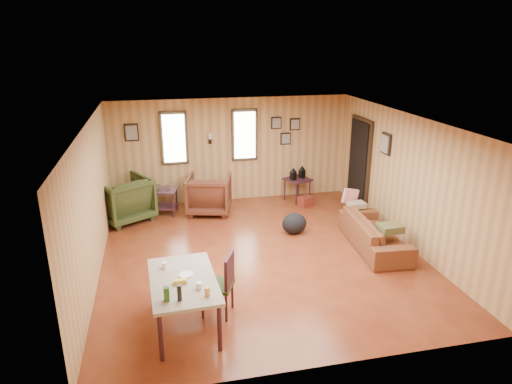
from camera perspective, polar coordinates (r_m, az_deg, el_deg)
room at (r=8.06m, az=1.37°, el=0.84°), size 5.54×6.04×2.44m
sofa at (r=8.63m, az=14.66°, el=-4.40°), size 0.72×1.97×0.75m
recliner_brown at (r=10.01m, az=-5.90°, el=-0.03°), size 1.10×1.05×0.94m
recliner_green at (r=9.91m, az=-16.19°, el=-0.64°), size 1.33×1.30×1.02m
end_table at (r=10.10m, az=-11.39°, el=-0.64°), size 0.64×0.60×0.69m
side_table at (r=10.70m, az=5.21°, el=1.80°), size 0.69×0.69×0.83m
cooler at (r=10.51m, az=6.22°, el=-1.16°), size 0.38×0.34×0.23m
backpack at (r=9.02m, az=4.81°, el=-3.95°), size 0.59×0.52×0.42m
sofa_pillows at (r=8.97m, az=14.10°, el=-2.59°), size 0.50×1.74×0.36m
dining_table at (r=6.12m, az=-9.08°, el=-11.30°), size 0.91×1.44×0.92m
dining_chair at (r=6.40m, az=-4.26°, el=-11.06°), size 0.55×0.55×0.92m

